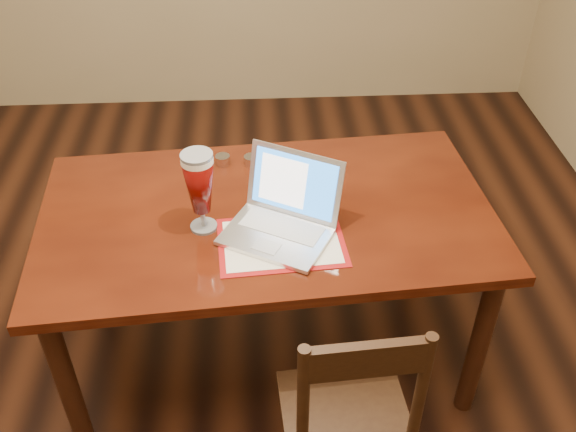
{
  "coord_description": "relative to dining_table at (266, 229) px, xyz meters",
  "views": [
    {
      "loc": [
        0.26,
        -1.79,
        2.26
      ],
      "look_at": [
        0.37,
        0.06,
        0.8
      ],
      "focal_mm": 40.0,
      "sensor_mm": 36.0,
      "label": 1
    }
  ],
  "objects": [
    {
      "name": "ground",
      "position": [
        -0.28,
        -0.1,
        -0.71
      ],
      "size": [
        5.0,
        5.0,
        0.0
      ],
      "primitive_type": "plane",
      "color": "black",
      "rests_on": "ground"
    },
    {
      "name": "dining_table",
      "position": [
        0.0,
        0.0,
        0.0
      ],
      "size": [
        1.76,
        1.07,
        1.11
      ],
      "rotation": [
        0.0,
        0.0,
        0.07
      ],
      "color": "#4B180A",
      "rests_on": "ground"
    },
    {
      "name": "dining_chair",
      "position": [
        0.24,
        -0.69,
        -0.25
      ],
      "size": [
        0.44,
        0.42,
        0.98
      ],
      "rotation": [
        0.0,
        0.0,
        0.07
      ],
      "color": "black",
      "rests_on": "ground"
    }
  ]
}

